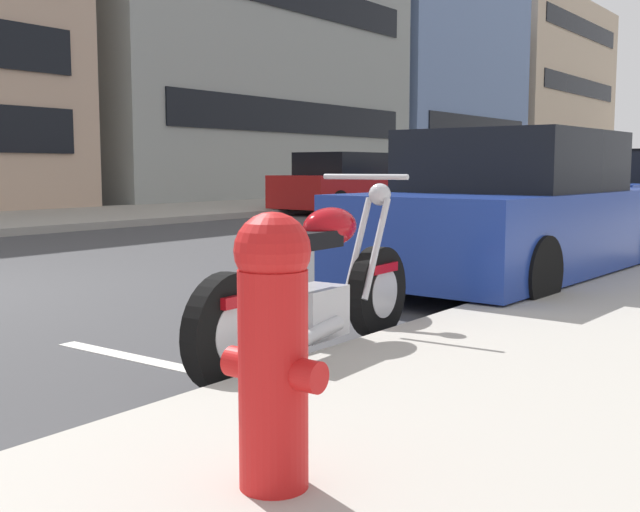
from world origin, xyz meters
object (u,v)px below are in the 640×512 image
object	(u,v)px
parked_motorcycle	(316,290)
crossing_truck	(631,173)
car_opposite_curb	(347,184)
parked_car_at_intersection	(621,199)
fire_hydrant	(273,344)
parked_car_second_in_row	(517,215)

from	to	relation	value
parked_motorcycle	crossing_truck	distance (m)	26.25
crossing_truck	car_opposite_curb	xyz separation A→B (m)	(-12.86, 3.65, -0.23)
parked_car_at_intersection	fire_hydrant	size ratio (longest dim) A/B	5.38
car_opposite_curb	parked_car_second_in_row	bearing A→B (deg)	45.62
parked_motorcycle	car_opposite_curb	xyz separation A→B (m)	(12.90, 8.60, 0.30)
parked_car_at_intersection	parked_motorcycle	bearing A→B (deg)	-171.69
parked_car_at_intersection	crossing_truck	distance (m)	17.30
parked_motorcycle	parked_car_at_intersection	xyz separation A→B (m)	(9.00, 0.71, 0.23)
parked_car_second_in_row	car_opposite_curb	size ratio (longest dim) A/B	1.00
parked_car_second_in_row	fire_hydrant	xyz separation A→B (m)	(-5.54, -1.47, -0.08)
parked_car_second_in_row	car_opposite_curb	xyz separation A→B (m)	(9.22, 8.34, 0.04)
parked_motorcycle	car_opposite_curb	bearing A→B (deg)	30.88
parked_car_second_in_row	crossing_truck	distance (m)	22.57
parked_motorcycle	fire_hydrant	world-z (taller)	parked_motorcycle
crossing_truck	parked_motorcycle	bearing A→B (deg)	106.31
parked_car_at_intersection	crossing_truck	bearing A→B (deg)	17.95
crossing_truck	fire_hydrant	world-z (taller)	crossing_truck
crossing_truck	fire_hydrant	distance (m)	28.30
parked_car_second_in_row	fire_hydrant	distance (m)	5.73
parked_motorcycle	crossing_truck	xyz separation A→B (m)	(25.77, 4.95, 0.52)
parked_car_second_in_row	fire_hydrant	bearing A→B (deg)	-162.64
parked_motorcycle	car_opposite_curb	world-z (taller)	car_opposite_curb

